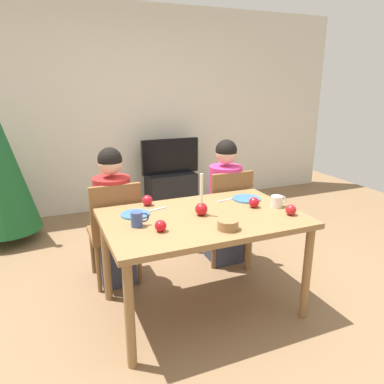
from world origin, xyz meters
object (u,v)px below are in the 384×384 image
(mug_left, at_px, (137,219))
(apple_by_right_mug, at_px, (161,226))
(apple_by_left_plate, at_px, (291,210))
(mug_right, at_px, (277,201))
(tv, at_px, (170,156))
(person_right_child, at_px, (225,204))
(apple_far_edge, at_px, (254,202))
(plate_left, at_px, (135,214))
(chair_right, at_px, (226,211))
(chair_left, at_px, (115,227))
(tv_stand, at_px, (171,190))
(apple_near_candle, at_px, (147,200))
(bowl_walnuts, at_px, (228,225))
(person_left_child, at_px, (114,219))
(candle_centerpiece, at_px, (201,207))
(dining_table, at_px, (203,227))
(plate_right, at_px, (246,199))

(mug_left, relative_size, apple_by_right_mug, 1.64)
(mug_left, relative_size, apple_by_left_plate, 1.62)
(mug_right, bearing_deg, tv, 90.82)
(person_right_child, xyz_separation_m, apple_far_edge, (-0.09, -0.62, 0.22))
(plate_left, distance_m, apple_far_edge, 0.89)
(plate_left, bearing_deg, chair_right, 23.24)
(chair_left, relative_size, tv_stand, 1.41)
(apple_near_candle, bearing_deg, tv, 65.87)
(tv, relative_size, mug_left, 6.40)
(bowl_walnuts, bearing_deg, mug_right, 24.02)
(chair_left, distance_m, apple_far_edge, 1.15)
(person_left_child, bearing_deg, chair_left, -90.00)
(chair_left, bearing_deg, tv, 57.41)
(person_right_child, distance_m, candle_centerpiece, 0.85)
(tv, height_order, mug_right, tv)
(dining_table, height_order, plate_left, plate_left)
(candle_centerpiece, height_order, plate_left, candle_centerpiece)
(dining_table, distance_m, tv_stand, 2.41)
(apple_by_left_plate, bearing_deg, apple_far_edge, 122.97)
(mug_right, height_order, apple_far_edge, mug_right)
(chair_right, xyz_separation_m, apple_by_right_mug, (-0.88, -0.76, 0.28))
(tv_stand, bearing_deg, tv, 90.00)
(candle_centerpiece, bearing_deg, tv_stand, 76.00)
(tv_stand, height_order, candle_centerpiece, candle_centerpiece)
(chair_left, distance_m, tv, 2.02)
(apple_near_candle, height_order, apple_by_left_plate, apple_near_candle)
(chair_left, height_order, apple_far_edge, chair_left)
(chair_left, distance_m, bowl_walnuts, 1.09)
(dining_table, distance_m, apple_far_edge, 0.45)
(candle_centerpiece, relative_size, apple_far_edge, 3.86)
(plate_right, bearing_deg, person_right_child, 85.24)
(chair_left, relative_size, plate_left, 4.33)
(apple_by_right_mug, bearing_deg, apple_near_candle, 83.19)
(apple_far_edge, bearing_deg, chair_left, 148.01)
(dining_table, bearing_deg, apple_by_right_mug, -157.04)
(chair_left, relative_size, person_right_child, 0.77)
(candle_centerpiece, distance_m, apple_by_right_mug, 0.40)
(chair_right, xyz_separation_m, candle_centerpiece, (-0.52, -0.59, 0.30))
(tv_stand, distance_m, apple_by_right_mug, 2.68)
(candle_centerpiece, distance_m, mug_left, 0.47)
(chair_left, xyz_separation_m, mug_left, (0.04, -0.62, 0.29))
(mug_right, relative_size, bowl_walnuts, 0.97)
(person_right_child, bearing_deg, plate_right, -94.76)
(tv_stand, xyz_separation_m, apple_by_right_mug, (-0.93, -2.45, 0.55))
(candle_centerpiece, relative_size, apple_by_right_mug, 4.05)
(plate_left, xyz_separation_m, bowl_walnuts, (0.49, -0.48, 0.03))
(tv_stand, bearing_deg, apple_by_left_plate, -89.51)
(dining_table, height_order, apple_by_left_plate, apple_by_left_plate)
(person_left_child, distance_m, apple_by_left_plate, 1.42)
(person_left_child, bearing_deg, tv_stand, 56.89)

